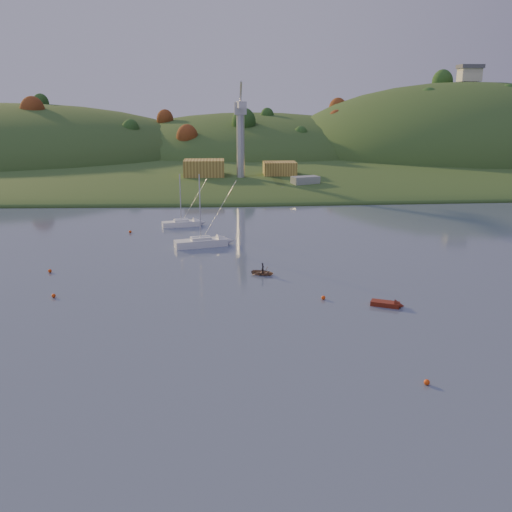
{
  "coord_description": "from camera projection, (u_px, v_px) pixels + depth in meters",
  "views": [
    {
      "loc": [
        -3.08,
        -35.0,
        23.06
      ],
      "look_at": [
        1.27,
        38.2,
        2.93
      ],
      "focal_mm": 40.0,
      "sensor_mm": 36.0,
      "label": 1
    }
  ],
  "objects": [
    {
      "name": "buoy_1",
      "position": [
        323.0,
        298.0,
        68.04
      ],
      "size": [
        0.5,
        0.5,
        0.5
      ],
      "primitive_type": "sphere",
      "color": "#DB3E0B",
      "rests_on": "ground"
    },
    {
      "name": "buoy_4",
      "position": [
        54.0,
        296.0,
        68.71
      ],
      "size": [
        0.5,
        0.5,
        0.5
      ],
      "primitive_type": "sphere",
      "color": "#DB3E0B",
      "rests_on": "ground"
    },
    {
      "name": "shed_east",
      "position": [
        280.0,
        169.0,
        158.91
      ],
      "size": [
        9.0,
        7.0,
        4.0
      ],
      "primitive_type": "cube",
      "color": "olive",
      "rests_on": "wharf"
    },
    {
      "name": "buoy_2",
      "position": [
        50.0,
        271.0,
        78.65
      ],
      "size": [
        0.5,
        0.5,
        0.5
      ],
      "primitive_type": "sphere",
      "color": "#DB3E0B",
      "rests_on": "ground"
    },
    {
      "name": "shed_west",
      "position": [
        204.0,
        169.0,
        156.64
      ],
      "size": [
        11.0,
        8.0,
        4.8
      ],
      "primitive_type": "cube",
      "color": "olive",
      "rests_on": "wharf"
    },
    {
      "name": "hillside_trees",
      "position": [
        230.0,
        162.0,
        218.05
      ],
      "size": [
        280.0,
        50.0,
        32.0
      ],
      "primitive_type": null,
      "color": "#194619",
      "rests_on": "ground"
    },
    {
      "name": "far_shore",
      "position": [
        228.0,
        152.0,
        261.37
      ],
      "size": [
        620.0,
        220.0,
        1.5
      ],
      "primitive_type": "cube",
      "color": "#28451B",
      "rests_on": "ground"
    },
    {
      "name": "shore_slope",
      "position": [
        231.0,
        168.0,
        198.8
      ],
      "size": [
        640.0,
        150.0,
        7.0
      ],
      "primitive_type": "ellipsoid",
      "color": "#28451B",
      "rests_on": "ground"
    },
    {
      "name": "hill_left",
      "position": [
        4.0,
        160.0,
        227.34
      ],
      "size": [
        170.0,
        140.0,
        44.0
      ],
      "primitive_type": "ellipsoid",
      "color": "#28451B",
      "rests_on": "ground"
    },
    {
      "name": "sailboat_near",
      "position": [
        181.0,
        223.0,
        107.39
      ],
      "size": [
        7.41,
        3.72,
        9.87
      ],
      "rotation": [
        0.0,
        0.0,
        0.23
      ],
      "color": "white",
      "rests_on": "ground"
    },
    {
      "name": "buoy_3",
      "position": [
        130.0,
        232.0,
        102.03
      ],
      "size": [
        0.5,
        0.5,
        0.5
      ],
      "primitive_type": "sphere",
      "color": "#DB3E0B",
      "rests_on": "ground"
    },
    {
      "name": "canoe",
      "position": [
        263.0,
        272.0,
        77.72
      ],
      "size": [
        3.77,
        3.3,
        0.65
      ],
      "primitive_type": "imported",
      "rotation": [
        0.0,
        0.0,
        1.16
      ],
      "color": "#936F51",
      "rests_on": "ground"
    },
    {
      "name": "dock_crane",
      "position": [
        241.0,
        123.0,
        149.5
      ],
      "size": [
        3.2,
        28.0,
        20.3
      ],
      "color": "#B7B7BC",
      "rests_on": "wharf"
    },
    {
      "name": "paddler",
      "position": [
        263.0,
        270.0,
        77.61
      ],
      "size": [
        0.52,
        0.61,
        1.42
      ],
      "primitive_type": "imported",
      "rotation": [
        0.0,
        0.0,
        1.16
      ],
      "color": "black",
      "rests_on": "ground"
    },
    {
      "name": "buoy_0",
      "position": [
        427.0,
        382.0,
        47.66
      ],
      "size": [
        0.5,
        0.5,
        0.5
      ],
      "primitive_type": "sphere",
      "color": "#DB3E0B",
      "rests_on": "ground"
    },
    {
      "name": "wharf",
      "position": [
        251.0,
        182.0,
        157.38
      ],
      "size": [
        42.0,
        16.0,
        2.4
      ],
      "primitive_type": "cube",
      "color": "slate",
      "rests_on": "ground"
    },
    {
      "name": "hill_right",
      "position": [
        462.0,
        158.0,
        233.12
      ],
      "size": [
        150.0,
        130.0,
        60.0
      ],
      "primitive_type": "ellipsoid",
      "color": "#28451B",
      "rests_on": "ground"
    },
    {
      "name": "ground",
      "position": [
        270.0,
        440.0,
        39.97
      ],
      "size": [
        500.0,
        500.0,
        0.0
      ],
      "primitive_type": "plane",
      "color": "#3B4960",
      "rests_on": "ground"
    },
    {
      "name": "work_vessel",
      "position": [
        305.0,
        187.0,
        146.63
      ],
      "size": [
        17.04,
        10.69,
        4.13
      ],
      "rotation": [
        0.0,
        0.0,
        0.34
      ],
      "color": "#515C6A",
      "rests_on": "ground"
    },
    {
      "name": "red_tender",
      "position": [
        392.0,
        305.0,
        65.67
      ],
      "size": [
        4.01,
        2.73,
        1.3
      ],
      "rotation": [
        0.0,
        0.0,
        -0.42
      ],
      "color": "#621B0E",
      "rests_on": "ground"
    },
    {
      "name": "hilltop_house",
      "position": [
        470.0,
        73.0,
        224.27
      ],
      "size": [
        9.0,
        7.0,
        6.45
      ],
      "color": "beige",
      "rests_on": "hill_right"
    },
    {
      "name": "hill_center",
      "position": [
        253.0,
        156.0,
        242.69
      ],
      "size": [
        140.0,
        120.0,
        36.0
      ],
      "primitive_type": "ellipsoid",
      "color": "#28451B",
      "rests_on": "ground"
    },
    {
      "name": "sailboat_far",
      "position": [
        201.0,
        242.0,
        92.57
      ],
      "size": [
        8.84,
        4.68,
        11.75
      ],
      "rotation": [
        0.0,
        0.0,
        0.27
      ],
      "color": "white",
      "rests_on": "ground"
    }
  ]
}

